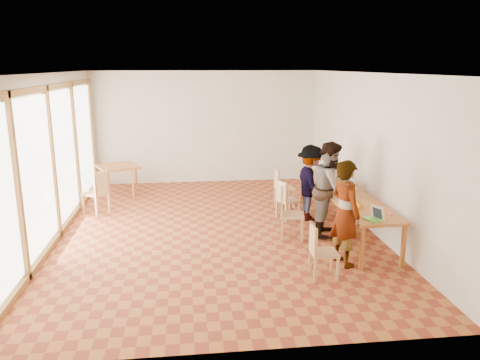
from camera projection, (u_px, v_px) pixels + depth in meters
name	position (u px, v px, depth m)	size (l,w,h in m)	color
ground	(216.00, 230.00, 9.12)	(8.00, 8.00, 0.00)	#9D5425
wall_back	(205.00, 127.00, 12.62)	(6.00, 0.10, 3.00)	beige
wall_front	(239.00, 225.00, 4.91)	(6.00, 0.10, 3.00)	beige
wall_right	(369.00, 152.00, 9.10)	(0.10, 8.00, 3.00)	beige
window_wall	(51.00, 158.00, 8.43)	(0.10, 8.00, 3.00)	white
ceiling	(214.00, 72.00, 8.40)	(6.00, 8.00, 0.04)	white
communal_table	(343.00, 193.00, 9.14)	(0.80, 4.00, 0.75)	#C56E2B
side_table	(118.00, 169.00, 11.45)	(0.90, 0.90, 0.75)	#C56E2B
chair_near	(319.00, 246.00, 6.97)	(0.41, 0.41, 0.45)	tan
chair_mid	(287.00, 208.00, 8.61)	(0.52, 0.52, 0.50)	tan
chair_far	(285.00, 196.00, 9.64)	(0.51, 0.51, 0.45)	tan
chair_empty	(281.00, 183.00, 10.57)	(0.42, 0.42, 0.47)	tan
chair_spare	(99.00, 188.00, 10.00)	(0.61, 0.61, 0.50)	tan
person_near	(345.00, 213.00, 7.40)	(0.63, 0.41, 1.72)	gray
person_mid	(330.00, 189.00, 8.74)	(0.86, 0.67, 1.78)	gray
person_far	(310.00, 183.00, 9.59)	(1.01, 0.58, 1.57)	gray
laptop_near	(375.00, 216.00, 7.40)	(0.31, 0.33, 0.22)	#6AD941
laptop_mid	(350.00, 186.00, 9.25)	(0.23, 0.26, 0.20)	#6AD941
laptop_far	(341.00, 185.00, 9.35)	(0.27, 0.28, 0.19)	#6AD941
yellow_mug	(360.00, 205.00, 8.00)	(0.14, 0.14, 0.11)	orange
green_bottle	(319.00, 177.00, 9.68)	(0.07, 0.07, 0.28)	#186718
clear_glass	(354.00, 198.00, 8.50)	(0.07, 0.07, 0.09)	silver
condiment_cup	(312.00, 176.00, 10.21)	(0.08, 0.08, 0.06)	white
pink_phone	(390.00, 214.00, 7.70)	(0.05, 0.10, 0.01)	#F24A64
black_pouch	(342.00, 179.00, 9.89)	(0.16, 0.26, 0.09)	black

